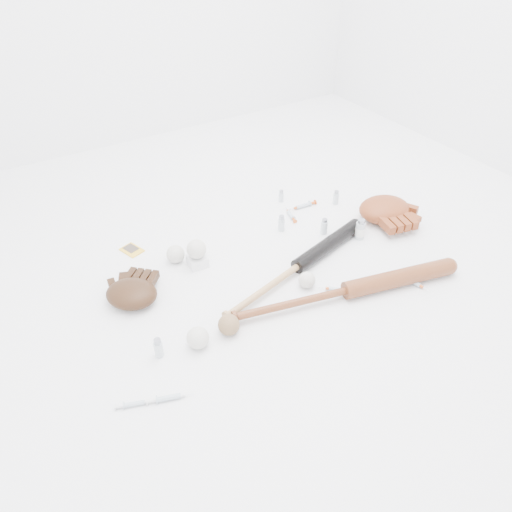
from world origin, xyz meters
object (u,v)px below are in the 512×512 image
bat_dark (298,266)px  pedestal (198,261)px  glove_dark (132,294)px  bat_wood (347,290)px

bat_dark → pedestal: bearing=127.0°
glove_dark → pedestal: glove_dark is taller
bat_dark → bat_wood: bearing=-87.7°
pedestal → bat_dark: bearing=-38.2°
bat_dark → bat_wood: 0.23m
bat_wood → glove_dark: 0.79m
bat_dark → glove_dark: 0.65m
bat_dark → bat_wood: bat_wood is taller
glove_dark → bat_dark: bearing=27.5°
bat_wood → pedestal: 0.61m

